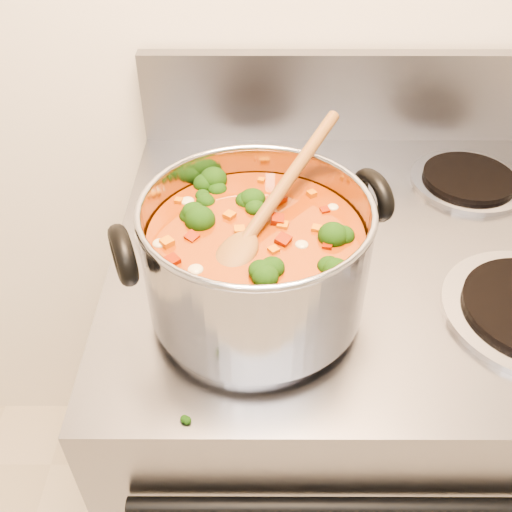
% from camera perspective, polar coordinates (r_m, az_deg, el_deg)
% --- Properties ---
extents(electric_range, '(0.76, 0.69, 1.08)m').
position_cam_1_polar(electric_range, '(1.19, 8.70, -15.41)').
color(electric_range, gray).
rests_on(electric_range, ground).
extents(stockpot, '(0.33, 0.27, 0.16)m').
position_cam_1_polar(stockpot, '(0.68, -0.05, -0.21)').
color(stockpot, '#A3A3AB').
rests_on(stockpot, electric_range).
extents(wooden_spoon, '(0.17, 0.26, 0.08)m').
position_cam_1_polar(wooden_spoon, '(0.66, 0.81, 4.21)').
color(wooden_spoon, brown).
rests_on(wooden_spoon, stockpot).
extents(cooktop_crumbs, '(0.22, 0.16, 0.01)m').
position_cam_1_polar(cooktop_crumbs, '(0.68, 9.03, -10.45)').
color(cooktop_crumbs, black).
rests_on(cooktop_crumbs, electric_range).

